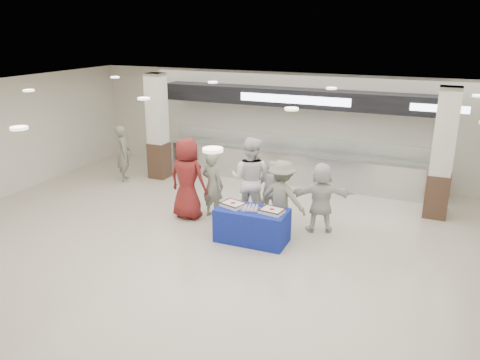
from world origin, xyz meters
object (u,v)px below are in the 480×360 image
at_px(chef_tall, 251,179).
at_px(civilian_maroon, 187,179).
at_px(civilian_white, 321,197).
at_px(chef_short, 272,192).
at_px(soldier_b, 282,198).
at_px(soldier_a, 213,185).
at_px(display_table, 252,225).
at_px(sheet_cake_left, 233,204).
at_px(soldier_bg, 123,153).
at_px(cupcake_tray, 251,208).
at_px(sheet_cake_right, 272,211).

bearing_deg(chef_tall, civilian_maroon, 16.13).
relative_size(chef_tall, civilian_white, 1.26).
relative_size(chef_short, soldier_b, 0.88).
height_order(soldier_a, soldier_b, soldier_b).
bearing_deg(civilian_white, soldier_a, -16.37).
height_order(display_table, sheet_cake_left, sheet_cake_left).
distance_m(sheet_cake_left, civilian_white, 2.02).
bearing_deg(civilian_white, soldier_bg, -32.12).
bearing_deg(civilian_maroon, soldier_a, -147.81).
bearing_deg(soldier_b, chef_short, -41.54).
bearing_deg(cupcake_tray, soldier_bg, 154.60).
bearing_deg(display_table, chef_tall, 113.32).
xyz_separation_m(sheet_cake_right, chef_short, (-0.44, 1.20, -0.04)).
distance_m(cupcake_tray, soldier_b, 0.83).
xyz_separation_m(chef_tall, chef_short, (0.51, 0.08, -0.27)).
xyz_separation_m(cupcake_tray, soldier_bg, (-5.15, 2.44, 0.07)).
bearing_deg(civilian_maroon, cupcake_tray, 164.80).
height_order(cupcake_tray, chef_tall, chef_tall).
bearing_deg(chef_short, sheet_cake_right, 110.78).
relative_size(cupcake_tray, soldier_bg, 0.27).
bearing_deg(cupcake_tray, soldier_b, 53.96).
height_order(chef_tall, soldier_b, chef_tall).
bearing_deg(sheet_cake_right, chef_short, 109.98).
distance_m(civilian_maroon, chef_short, 2.06).
distance_m(display_table, soldier_b, 0.93).
distance_m(sheet_cake_right, cupcake_tray, 0.48).
height_order(sheet_cake_left, soldier_a, soldier_a).
xyz_separation_m(chef_tall, civilian_white, (1.72, 0.02, -0.21)).
bearing_deg(display_table, civilian_maroon, 161.25).
relative_size(sheet_cake_right, soldier_bg, 0.31).
relative_size(soldier_b, civilian_white, 1.06).
relative_size(display_table, sheet_cake_right, 2.91).
distance_m(sheet_cake_right, chef_short, 1.28).
bearing_deg(display_table, chef_short, 88.58).
distance_m(sheet_cake_right, chef_tall, 1.49).
xyz_separation_m(soldier_a, chef_tall, (0.93, 0.18, 0.21)).
height_order(sheet_cake_left, sheet_cake_right, sheet_cake_left).
xyz_separation_m(sheet_cake_left, chef_tall, (-0.04, 1.11, 0.23)).
bearing_deg(soldier_bg, chef_tall, -144.36).
bearing_deg(soldier_a, sheet_cake_left, 145.90).
xyz_separation_m(soldier_a, chef_short, (1.43, 0.26, -0.05)).
bearing_deg(chef_tall, display_table, 112.19).
height_order(sheet_cake_left, soldier_b, soldier_b).
height_order(display_table, sheet_cake_right, sheet_cake_right).
distance_m(chef_short, soldier_bg, 5.33).
height_order(civilian_maroon, soldier_a, civilian_maroon).
relative_size(chef_short, soldier_bg, 0.90).
xyz_separation_m(civilian_maroon, soldier_bg, (-3.22, 1.78, -0.15)).
distance_m(soldier_a, chef_short, 1.46).
bearing_deg(civilian_white, cupcake_tray, 21.92).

